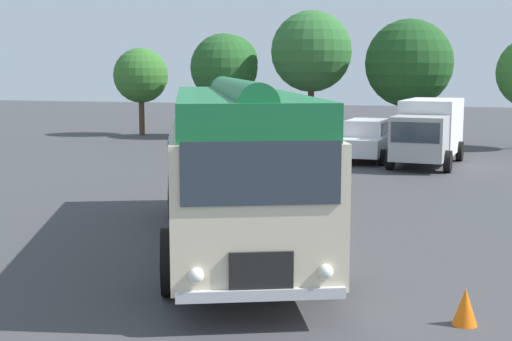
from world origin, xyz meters
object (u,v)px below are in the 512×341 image
Objects in this scene: vintage_bus at (235,157)px; box_van at (429,129)px; traffic_cone at (465,307)px; car_near_left at (304,138)px; car_mid_left at (367,140)px.

box_van is (3.08, 14.68, -0.53)m from vintage_bus.
box_van reaches higher than traffic_cone.
car_near_left is at bearing 109.63° from traffic_cone.
vintage_bus is 15.01m from box_van.
vintage_bus is 1.73× the size of box_van.
box_van is 10.77× the size of traffic_cone.
vintage_bus is 2.39× the size of car_mid_left.
traffic_cone is at bearing -36.54° from vintage_bus.
vintage_bus is at bearing -82.49° from car_near_left.
car_near_left is 7.97× the size of traffic_cone.
car_near_left is 0.74× the size of box_van.
traffic_cone is (6.64, -18.62, -0.57)m from car_near_left.
car_near_left is 19.78m from traffic_cone.
traffic_cone is (4.64, -3.44, -1.62)m from vintage_bus.
car_mid_left is at bearing -2.19° from car_near_left.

